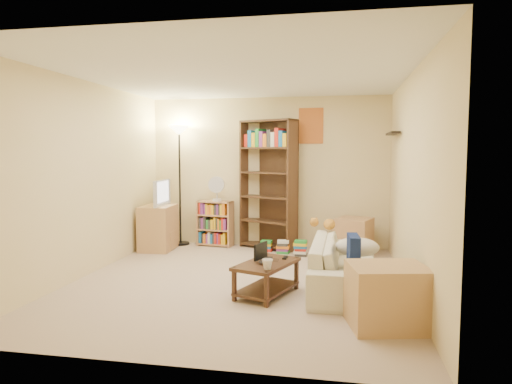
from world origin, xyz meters
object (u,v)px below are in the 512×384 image
at_px(television, 158,193).
at_px(end_cabinet, 387,296).
at_px(mug, 267,264).
at_px(floor_lamp, 179,150).
at_px(sofa, 345,264).
at_px(tabby_cat, 327,224).
at_px(short_bookshelf, 215,223).
at_px(desk_fan, 217,187).
at_px(coffee_table, 267,275).
at_px(tv_stand, 158,228).
at_px(laptop, 270,261).
at_px(side_table, 354,236).
at_px(tall_bookshelf, 268,181).

xyz_separation_m(television, end_cabinet, (3.35, -2.74, -0.65)).
distance_m(mug, floor_lamp, 3.61).
relative_size(mug, end_cabinet, 0.21).
bearing_deg(mug, sofa, 42.82).
bearing_deg(tabby_cat, end_cabinet, -72.17).
xyz_separation_m(sofa, short_bookshelf, (-2.15, 2.04, 0.10)).
bearing_deg(desk_fan, floor_lamp, 176.42).
bearing_deg(desk_fan, sofa, -43.58).
bearing_deg(floor_lamp, coffee_table, -52.45).
relative_size(short_bookshelf, desk_fan, 1.84).
bearing_deg(tv_stand, short_bookshelf, 25.88).
relative_size(tabby_cat, television, 0.60).
bearing_deg(end_cabinet, laptop, 148.08).
bearing_deg(sofa, tv_stand, 62.80).
bearing_deg(sofa, tabby_cat, 18.61).
bearing_deg(end_cabinet, side_table, 94.23).
height_order(sofa, end_cabinet, end_cabinet).
bearing_deg(side_table, sofa, -94.87).
relative_size(laptop, floor_lamp, 0.16).
bearing_deg(short_bookshelf, tabby_cat, -25.83).
relative_size(tabby_cat, tall_bookshelf, 0.21).
height_order(sofa, desk_fan, desk_fan).
bearing_deg(side_table, television, -175.91).
bearing_deg(floor_lamp, short_bookshelf, -0.00).
height_order(tall_bookshelf, short_bookshelf, tall_bookshelf).
xyz_separation_m(sofa, laptop, (-0.82, -0.41, 0.10)).
xyz_separation_m(sofa, tall_bookshelf, (-1.23, 2.01, 0.83)).
distance_m(tall_bookshelf, end_cabinet, 3.64).
bearing_deg(floor_lamp, desk_fan, -3.58).
bearing_deg(laptop, floor_lamp, 34.41).
bearing_deg(television, side_table, -88.94).
height_order(tabby_cat, tall_bookshelf, tall_bookshelf).
relative_size(sofa, tv_stand, 2.66).
bearing_deg(short_bookshelf, mug, -55.67).
distance_m(mug, tall_bookshelf, 2.87).
xyz_separation_m(tall_bookshelf, desk_fan, (-0.88, -0.01, -0.11)).
bearing_deg(floor_lamp, tv_stand, -114.69).
bearing_deg(mug, television, 133.11).
height_order(mug, floor_lamp, floor_lamp).
xyz_separation_m(coffee_table, tv_stand, (-2.12, 2.03, 0.13)).
bearing_deg(television, tall_bookshelf, -79.43).
distance_m(coffee_table, mug, 0.36).
relative_size(tabby_cat, tv_stand, 0.61).
distance_m(tall_bookshelf, side_table, 1.62).
xyz_separation_m(tabby_cat, end_cabinet, (0.61, -1.90, -0.35)).
bearing_deg(coffee_table, tabby_cat, 81.52).
distance_m(television, end_cabinet, 4.38).
bearing_deg(sofa, side_table, -4.02).
bearing_deg(tv_stand, desk_fan, 22.51).
bearing_deg(tabby_cat, tv_stand, 162.83).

